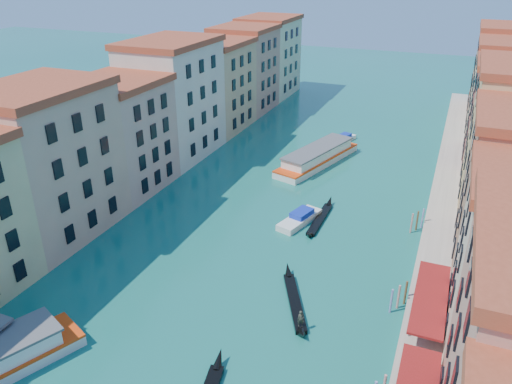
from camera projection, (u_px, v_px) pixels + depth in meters
left_bank_palazzos at (154, 113)px, 85.01m from camera, size 12.80×128.40×21.00m
quay at (442, 209)px, 72.79m from camera, size 4.00×140.00×1.00m
mooring_poles_right at (380, 372)px, 43.20m from camera, size 1.44×54.24×3.20m
vaporetto_far at (318, 156)px, 89.32m from camera, size 10.45×21.36×3.10m
gondola_fore at (295, 301)px, 53.53m from camera, size 6.59×11.89×2.56m
gondola_far at (320, 218)px, 70.60m from camera, size 1.22×12.52×1.78m
motorboat_mid at (300, 218)px, 69.89m from camera, size 4.60×8.29×1.64m
motorboat_far at (343, 139)px, 100.28m from camera, size 4.15×7.25×1.43m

